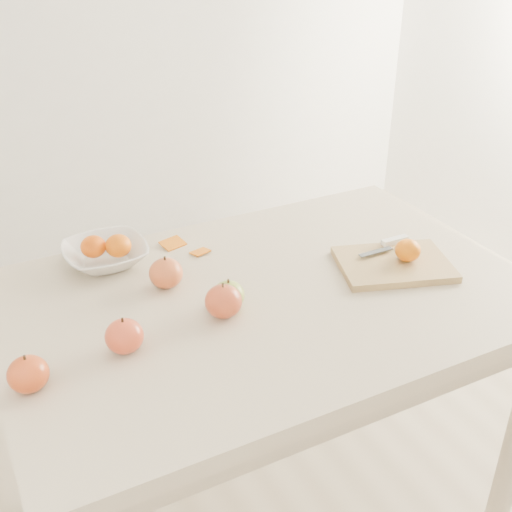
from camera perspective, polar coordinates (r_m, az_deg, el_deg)
name	(u,v)px	position (r m, az deg, el deg)	size (l,w,h in m)	color
table	(266,327)	(1.53, 0.86, -6.37)	(1.20, 0.80, 0.75)	#C6B396
cutting_board	(394,264)	(1.60, 12.14, -0.72)	(0.27, 0.19, 0.02)	tan
board_tangerine	(408,250)	(1.59, 13.34, 0.50)	(0.06, 0.06, 0.05)	orange
fruit_bowl	(106,255)	(1.62, -13.22, 0.12)	(0.20, 0.20, 0.05)	silver
bowl_tangerine_near	(93,247)	(1.61, -14.26, 0.82)	(0.06, 0.06, 0.05)	#C74607
bowl_tangerine_far	(118,246)	(1.60, -12.14, 0.91)	(0.06, 0.06, 0.06)	#E76208
orange_peel_a	(173,245)	(1.68, -7.40, 0.99)	(0.06, 0.04, 0.00)	#CE630E
orange_peel_b	(200,253)	(1.64, -4.97, 0.30)	(0.04, 0.04, 0.00)	#D3660E
paring_knife	(392,242)	(1.67, 11.98, 1.20)	(0.17, 0.04, 0.01)	white
apple_green	(229,295)	(1.40, -2.46, -3.49)	(0.07, 0.07, 0.06)	#5F8D1F
apple_red_d	(28,374)	(1.25, -19.60, -9.86)	(0.08, 0.08, 0.07)	#A7221C
apple_red_b	(124,336)	(1.30, -11.62, -6.99)	(0.08, 0.08, 0.07)	#A72414
apple_red_a	(166,273)	(1.49, -8.01, -1.52)	(0.08, 0.08, 0.07)	maroon
apple_red_e	(223,301)	(1.37, -2.92, -4.04)	(0.08, 0.08, 0.07)	maroon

